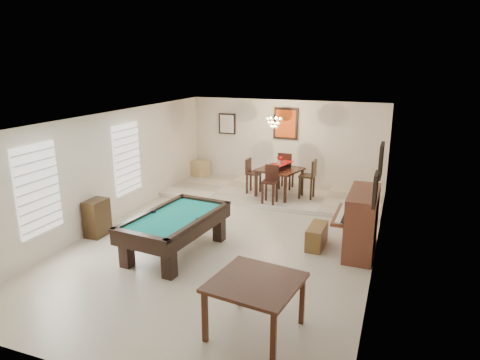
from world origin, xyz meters
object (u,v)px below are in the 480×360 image
Objects in this scene: dining_chair_west at (254,176)px; piano_bench at (317,236)px; dining_table at (279,180)px; dining_chair_north at (286,170)px; pool_table at (176,235)px; dining_chair_east at (307,179)px; chandelier at (274,119)px; apothecary_chest at (97,218)px; flower_vase at (280,160)px; square_table at (255,307)px; upright_piano at (354,221)px; corner_bench at (200,168)px; dining_chair_south at (270,185)px.

piano_bench is at bearing -137.46° from dining_chair_west.
dining_chair_north is (-0.00, 0.74, 0.10)m from dining_table.
pool_table is 4.45m from dining_chair_east.
dining_chair_east is 1.77× the size of chandelier.
apothecary_chest is 3.52× the size of flower_vase.
upright_piano is (0.97, 3.28, 0.23)m from square_table.
piano_bench is (0.25, 3.21, -0.18)m from square_table.
dining_chair_north is at bearing 90.08° from flower_vase.
square_table is 8.36m from corner_bench.
corner_bench is (0.04, 5.07, -0.05)m from apothecary_chest.
dining_chair_east is at bearing 139.15° from dining_chair_north.
upright_piano is 2.85× the size of corner_bench.
dining_chair_west is 0.92× the size of dining_chair_east.
piano_bench is 3.28m from flower_vase.
flower_vase reaches higher than corner_bench.
apothecary_chest is 0.84× the size of dining_chair_west.
dining_chair_south is 1.12m from dining_chair_east.
flower_vase reaches higher than apothecary_chest.
pool_table is 1.98× the size of square_table.
square_table is 1.94× the size of chandelier.
dining_chair_east is at bearing 3.73° from dining_table.
apothecary_chest is at bearing 151.20° from dining_chair_west.
piano_bench is 4.76m from apothecary_chest.
dining_chair_north is (-0.00, 0.74, -0.46)m from flower_vase.
pool_table is at bearing -99.76° from chandelier.
dining_chair_south is at bearing -44.25° from dining_chair_east.
flower_vase is 0.44× the size of corner_bench.
dining_chair_north is (0.05, 1.47, 0.04)m from dining_chair_south.
pool_table is at bearing 140.47° from square_table.
pool_table is at bearing 178.47° from dining_chair_west.
chandelier reaches higher than piano_bench.
pool_table is 3.57m from upright_piano.
upright_piano is 4.17m from chandelier.
flower_vase reaches higher than pool_table.
flower_vase reaches higher than dining_chair_north.
upright_piano is 3.12m from dining_chair_east.
upright_piano is at bearing -49.19° from flower_vase.
upright_piano is at bearing 73.51° from square_table.
upright_piano is at bearing -128.98° from dining_chair_west.
dining_table is 1.09× the size of dining_chair_west.
apothecary_chest is 4.48m from dining_chair_west.
corner_bench is (-3.76, 1.16, -0.29)m from dining_chair_east.
chandelier is at bearing 55.85° from apothecary_chest.
square_table reaches higher than piano_bench.
piano_bench is at bearing 115.96° from dining_chair_north.
apothecary_chest is 4.92m from dining_table.
corner_bench reaches higher than piano_bench.
dining_chair_west reaches higher than piano_bench.
corner_bench is (-5.30, 3.87, -0.27)m from upright_piano.
dining_table is 0.73m from dining_chair_south.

